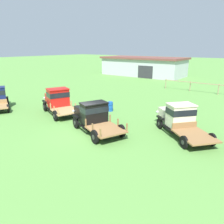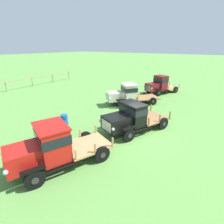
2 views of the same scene
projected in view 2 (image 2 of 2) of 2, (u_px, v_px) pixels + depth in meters
name	position (u px, v px, depth m)	size (l,w,h in m)	color
ground_plane	(141.00, 135.00, 12.05)	(240.00, 240.00, 0.00)	#5B9342
paddock_fence	(32.00, 80.00, 25.77)	(14.71, 0.39, 1.40)	#997F60
vintage_truck_second_in_line	(50.00, 146.00, 8.49)	(5.51, 3.70, 2.30)	black
vintage_truck_midrow_center	(130.00, 117.00, 12.15)	(5.50, 3.69, 2.14)	black
vintage_truck_far_side	(127.00, 94.00, 17.95)	(5.38, 4.91, 2.17)	black
vintage_truck_back_of_row	(159.00, 85.00, 21.91)	(5.15, 3.38, 2.28)	black
oil_drum_beside_row	(64.00, 120.00, 13.32)	(0.56, 0.56, 0.91)	#1951B2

